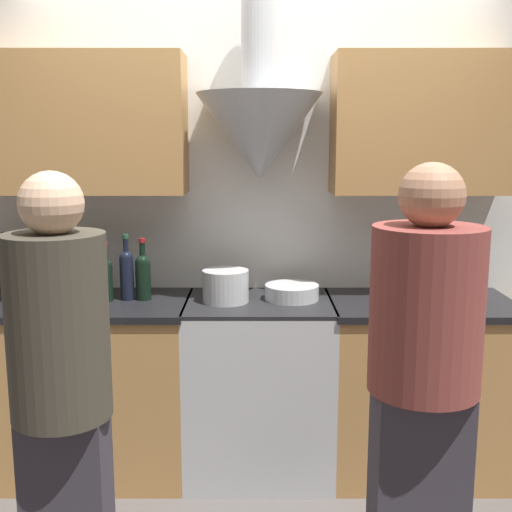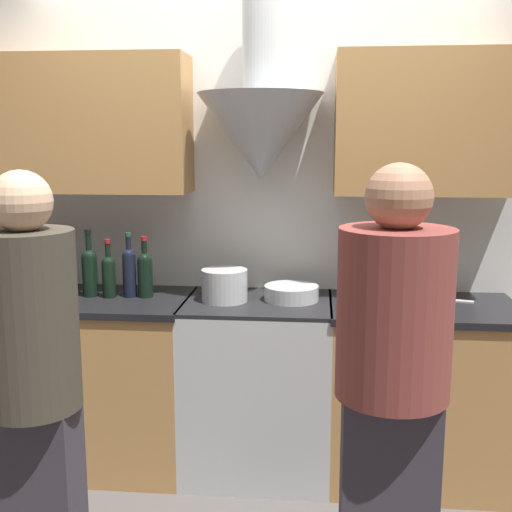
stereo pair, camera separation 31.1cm
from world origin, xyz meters
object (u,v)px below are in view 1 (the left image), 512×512
wine_bottle_2 (3,274)px  wine_bottle_5 (61,274)px  wine_bottle_6 (82,273)px  mixing_bowl (289,292)px  wine_bottle_4 (41,273)px  orange_fruit (382,303)px  person_foreground_left (59,396)px  stock_pot (223,286)px  wine_bottle_8 (123,272)px  wine_bottle_3 (22,277)px  wine_bottle_7 (102,277)px  wine_bottle_9 (140,274)px  stove_range (256,385)px  person_foreground_right (419,385)px

wine_bottle_2 → wine_bottle_5: 0.29m
wine_bottle_6 → mixing_bowl: 1.06m
wine_bottle_4 → wine_bottle_2: bearing=-173.3°
mixing_bowl → orange_fruit: 0.49m
wine_bottle_2 → mixing_bowl: bearing=1.2°
wine_bottle_2 → person_foreground_left: size_ratio=0.22×
stock_pot → wine_bottle_8: bearing=174.9°
wine_bottle_3 → stock_pot: wine_bottle_3 is taller
wine_bottle_2 → mixing_bowl: 1.45m
wine_bottle_2 → wine_bottle_4: 0.18m
orange_fruit → wine_bottle_2: bearing=173.9°
wine_bottle_5 → wine_bottle_8: (0.31, 0.02, 0.00)m
wine_bottle_2 → wine_bottle_4: (0.18, 0.02, -0.00)m
wine_bottle_4 → wine_bottle_7: (0.32, -0.02, -0.02)m
wine_bottle_5 → mixing_bowl: 1.16m
wine_bottle_3 → wine_bottle_9: (0.60, 0.02, 0.01)m
stove_range → person_foreground_right: person_foreground_right is taller
stove_range → wine_bottle_6: bearing=178.8°
wine_bottle_9 → wine_bottle_3: bearing=-178.4°
wine_bottle_4 → stock_pot: wine_bottle_4 is taller
stove_range → wine_bottle_7: size_ratio=3.01×
wine_bottle_8 → stock_pot: size_ratio=1.45×
stove_range → wine_bottle_4: wine_bottle_4 is taller
mixing_bowl → wine_bottle_7: bearing=-178.4°
wine_bottle_4 → wine_bottle_9: 0.50m
wine_bottle_8 → person_foreground_right: 1.68m
wine_bottle_5 → orange_fruit: (1.59, -0.20, -0.10)m
mixing_bowl → person_foreground_left: (-0.81, -1.23, -0.05)m
wine_bottle_6 → mixing_bowl: bearing=0.8°
wine_bottle_2 → wine_bottle_8: wine_bottle_2 is taller
wine_bottle_9 → person_foreground_left: bearing=-92.6°
wine_bottle_7 → stove_range: bearing=-0.5°
wine_bottle_3 → wine_bottle_2: bearing=-173.0°
wine_bottle_4 → wine_bottle_6: (0.21, -0.01, -0.00)m
wine_bottle_9 → orange_fruit: size_ratio=4.32×
wine_bottle_7 → mixing_bowl: wine_bottle_7 is taller
wine_bottle_3 → stock_pot: size_ratio=1.33×
wine_bottle_5 → wine_bottle_8: wine_bottle_8 is taller
wine_bottle_8 → orange_fruit: (1.28, -0.23, -0.11)m
orange_fruit → wine_bottle_5: bearing=172.8°
stove_range → wine_bottle_6: (-0.88, 0.02, 0.60)m
wine_bottle_7 → wine_bottle_9: (0.19, 0.02, 0.01)m
wine_bottle_2 → wine_bottle_7: bearing=0.4°
wine_bottle_5 → orange_fruit: 1.60m
wine_bottle_5 → wine_bottle_6: bearing=7.7°
wine_bottle_7 → wine_bottle_8: wine_bottle_8 is taller
wine_bottle_5 → person_foreground_left: person_foreground_left is taller
stove_range → person_foreground_left: 1.43m
wine_bottle_3 → wine_bottle_7: wine_bottle_3 is taller
wine_bottle_8 → person_foreground_right: bearing=-43.2°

